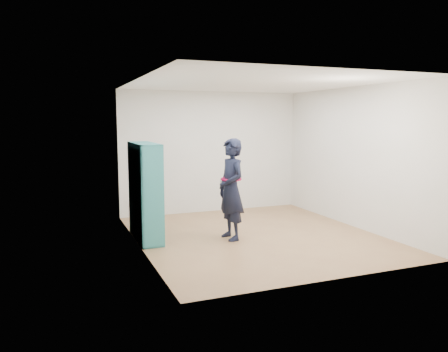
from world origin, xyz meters
name	(u,v)px	position (x,y,z in m)	size (l,w,h in m)	color
floor	(256,236)	(0.00, 0.00, 0.00)	(4.50, 4.50, 0.00)	#8C613F
ceiling	(258,83)	(0.00, 0.00, 2.60)	(4.50, 4.50, 0.00)	white
wall_left	(139,166)	(-2.00, 0.00, 1.30)	(0.02, 4.50, 2.60)	silver
wall_right	(354,157)	(2.00, 0.00, 1.30)	(0.02, 4.50, 2.60)	silver
wall_back	(212,152)	(0.00, 2.25, 1.30)	(4.00, 0.02, 2.60)	silver
wall_front	(338,177)	(0.00, -2.25, 1.30)	(4.00, 0.02, 2.60)	silver
bookshelf	(144,193)	(-1.84, 0.50, 0.79)	(0.35, 1.21, 1.62)	teal
person	(231,189)	(-0.48, -0.02, 0.85)	(0.46, 0.65, 1.69)	black
smartphone	(221,183)	(-0.63, 0.05, 0.96)	(0.02, 0.09, 0.13)	silver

